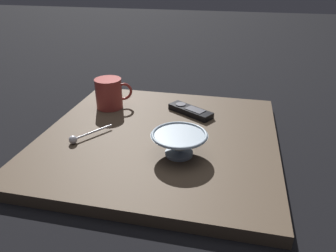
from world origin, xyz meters
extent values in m
plane|color=black|center=(0.00, 0.00, 0.00)|extent=(6.00, 6.00, 0.00)
cube|color=#4C3D2D|center=(0.00, 0.00, 0.02)|extent=(0.66, 0.66, 0.03)
cylinder|color=#8C9EAD|center=(0.10, 0.08, 0.04)|extent=(0.07, 0.07, 0.01)
cone|color=#8C9EAD|center=(0.10, 0.08, 0.06)|extent=(0.14, 0.14, 0.05)
torus|color=#8C9EAD|center=(0.10, 0.08, 0.09)|extent=(0.14, 0.14, 0.01)
cylinder|color=#A53833|center=(-0.15, -0.21, 0.08)|extent=(0.09, 0.09, 0.10)
torus|color=#A53833|center=(-0.17, -0.17, 0.08)|extent=(0.04, 0.06, 0.06)
cylinder|color=silver|center=(0.05, -0.18, 0.04)|extent=(0.10, 0.07, 0.01)
sphere|color=silver|center=(0.10, -0.22, 0.04)|extent=(0.02, 0.02, 0.02)
cube|color=black|center=(-0.16, 0.07, 0.04)|extent=(0.12, 0.16, 0.02)
cylinder|color=#3A3A42|center=(-0.18, 0.03, 0.05)|extent=(0.03, 0.03, 0.00)
cube|color=#3A3A42|center=(-0.15, 0.08, 0.05)|extent=(0.06, 0.07, 0.00)
camera|label=1|loc=(0.79, 0.20, 0.47)|focal=34.36mm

